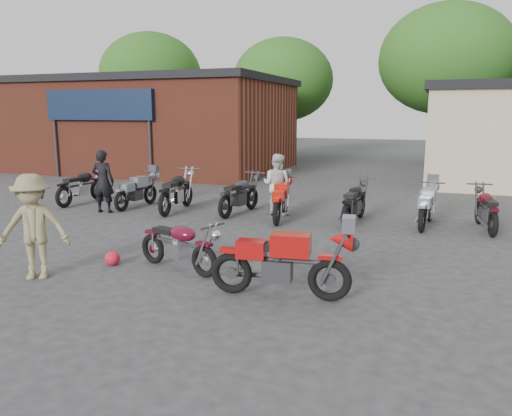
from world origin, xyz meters
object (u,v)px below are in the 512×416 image
(sportbike, at_px, (283,259))
(vintage_motorcycle, at_px, (179,242))
(row_bike_4, at_px, (281,198))
(row_bike_5, at_px, (355,200))
(person_tan, at_px, (33,227))
(person_light, at_px, (277,184))
(row_bike_7, at_px, (486,207))
(row_bike_6, at_px, (427,204))
(person_dark, at_px, (103,181))
(row_bike_1, at_px, (137,189))
(row_bike_3, at_px, (240,193))
(row_bike_0, at_px, (82,184))
(helmet, at_px, (113,258))
(row_bike_2, at_px, (177,189))

(sportbike, bearing_deg, vintage_motorcycle, 156.29)
(vintage_motorcycle, relative_size, row_bike_4, 0.91)
(row_bike_5, bearing_deg, person_tan, 149.41)
(person_light, relative_size, row_bike_7, 0.87)
(sportbike, relative_size, row_bike_6, 1.09)
(person_dark, distance_m, row_bike_6, 8.48)
(row_bike_1, bearing_deg, row_bike_3, -82.67)
(row_bike_0, height_order, row_bike_4, row_bike_0)
(sportbike, xyz_separation_m, helmet, (-3.35, 0.47, -0.46))
(row_bike_2, bearing_deg, row_bike_3, -86.96)
(row_bike_0, bearing_deg, row_bike_4, -89.18)
(row_bike_5, bearing_deg, row_bike_2, 96.78)
(sportbike, distance_m, row_bike_7, 6.61)
(vintage_motorcycle, bearing_deg, helmet, -156.07)
(helmet, height_order, person_dark, person_dark)
(row_bike_4, bearing_deg, row_bike_3, 65.50)
(row_bike_5, bearing_deg, sportbike, -177.15)
(row_bike_5, distance_m, row_bike_7, 3.02)
(row_bike_5, bearing_deg, row_bike_3, 92.85)
(person_dark, distance_m, row_bike_4, 4.92)
(person_light, xyz_separation_m, row_bike_0, (-6.00, -0.46, -0.23))
(row_bike_7, bearing_deg, row_bike_0, 84.04)
(sportbike, relative_size, row_bike_1, 1.11)
(row_bike_2, height_order, row_bike_4, row_bike_2)
(person_light, relative_size, person_tan, 0.93)
(row_bike_1, relative_size, row_bike_7, 0.97)
(person_dark, height_order, row_bike_0, person_dark)
(person_light, relative_size, row_bike_0, 0.81)
(row_bike_0, bearing_deg, person_light, -83.44)
(person_tan, distance_m, row_bike_4, 6.30)
(row_bike_4, bearing_deg, vintage_motorcycle, 165.80)
(vintage_motorcycle, height_order, helmet, vintage_motorcycle)
(row_bike_3, height_order, row_bike_7, row_bike_3)
(row_bike_5, bearing_deg, row_bike_1, 95.40)
(helmet, relative_size, person_dark, 0.16)
(row_bike_0, height_order, row_bike_2, row_bike_2)
(vintage_motorcycle, height_order, person_dark, person_dark)
(person_tan, height_order, row_bike_3, person_tan)
(row_bike_1, height_order, row_bike_5, row_bike_5)
(row_bike_2, relative_size, row_bike_3, 1.06)
(row_bike_1, bearing_deg, person_tan, -157.67)
(row_bike_4, xyz_separation_m, row_bike_6, (3.53, 0.45, -0.02))
(row_bike_0, xyz_separation_m, row_bike_3, (5.04, 0.21, -0.01))
(vintage_motorcycle, relative_size, row_bike_3, 0.88)
(vintage_motorcycle, xyz_separation_m, helmet, (-1.28, -0.15, -0.38))
(person_tan, distance_m, row_bike_2, 5.91)
(row_bike_3, xyz_separation_m, row_bike_7, (6.12, 0.19, -0.03))
(sportbike, relative_size, row_bike_0, 1.01)
(row_bike_6, relative_size, row_bike_7, 0.99)
(sportbike, bearing_deg, row_bike_0, 138.86)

